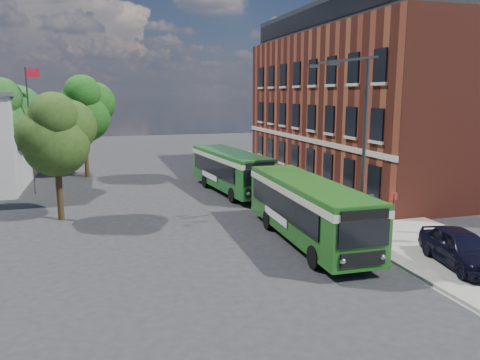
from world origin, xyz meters
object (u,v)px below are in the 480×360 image
object	(u,v)px
bus_front	(308,205)
parked_car	(461,248)
street_lamp	(358,141)
bus_rear	(230,167)

from	to	relation	value
bus_front	parked_car	distance (m)	6.97
street_lamp	bus_rear	xyz separation A→B (m)	(-3.52, 11.78, -2.96)
bus_front	bus_rear	xyz separation A→B (m)	(-0.46, 12.52, -0.00)
bus_front	bus_rear	size ratio (longest dim) A/B	1.03
bus_front	parked_car	bearing A→B (deg)	-48.70
street_lamp	parked_car	xyz separation A→B (m)	(1.50, -5.94, -3.87)
bus_front	parked_car	xyz separation A→B (m)	(4.56, -5.19, -0.91)
bus_front	bus_rear	bearing A→B (deg)	92.08
bus_rear	parked_car	size ratio (longest dim) A/B	2.34
parked_car	street_lamp	bearing A→B (deg)	114.68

